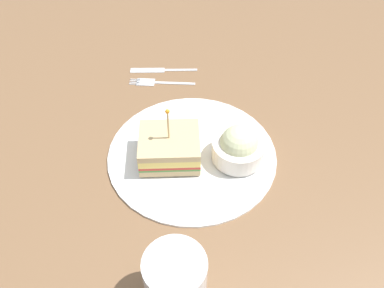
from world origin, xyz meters
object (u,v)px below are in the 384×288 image
(drink_glass, at_px, (176,283))
(fork, at_px, (154,82))
(plate, at_px, (192,154))
(knife, at_px, (159,70))
(sandwich_half_center, at_px, (170,147))
(coleslaw_bowl, at_px, (239,147))

(drink_glass, bearing_deg, fork, 93.40)
(drink_glass, bearing_deg, plate, 81.51)
(knife, bearing_deg, sandwich_half_center, -86.52)
(plate, height_order, sandwich_half_center, sandwich_half_center)
(fork, bearing_deg, drink_glass, -86.60)
(drink_glass, height_order, knife, drink_glass)
(coleslaw_bowl, height_order, knife, coleslaw_bowl)
(coleslaw_bowl, distance_m, knife, 0.28)
(sandwich_half_center, relative_size, drink_glass, 1.12)
(sandwich_half_center, bearing_deg, fork, 97.02)
(sandwich_half_center, distance_m, fork, 0.21)
(coleslaw_bowl, relative_size, fork, 0.65)
(plate, relative_size, coleslaw_bowl, 3.28)
(sandwich_half_center, relative_size, fork, 0.80)
(plate, bearing_deg, drink_glass, -98.49)
(plate, height_order, fork, plate)
(sandwich_half_center, bearing_deg, plate, 11.26)
(plate, height_order, knife, plate)
(sandwich_half_center, relative_size, coleslaw_bowl, 1.22)
(drink_glass, distance_m, fork, 0.44)
(sandwich_half_center, bearing_deg, drink_glass, -89.78)
(sandwich_half_center, relative_size, knife, 0.76)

